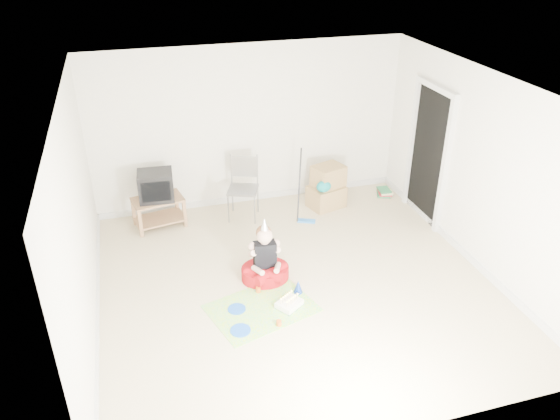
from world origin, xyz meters
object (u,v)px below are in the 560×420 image
object	(u,v)px
cardboard_boxes	(327,188)
crt_tv	(156,186)
seated_woman	(265,266)
folding_chair	(243,190)
birthday_cake	(289,304)
tv_stand	(159,210)

from	to	relation	value
cardboard_boxes	crt_tv	bearing A→B (deg)	177.72
cardboard_boxes	seated_woman	world-z (taller)	seated_woman
folding_chair	seated_woman	xyz separation A→B (m)	(-0.10, -1.72, -0.29)
cardboard_boxes	birthday_cake	bearing A→B (deg)	-119.87
tv_stand	seated_woman	bearing A→B (deg)	-56.33
crt_tv	birthday_cake	distance (m)	2.89
seated_woman	tv_stand	bearing A→B (deg)	123.67
seated_woman	folding_chair	bearing A→B (deg)	86.75
folding_chair	seated_woman	distance (m)	1.74
tv_stand	cardboard_boxes	xyz separation A→B (m)	(2.70, -0.11, 0.06)
tv_stand	birthday_cake	size ratio (longest dim) A/B	2.20
tv_stand	folding_chair	xyz separation A→B (m)	(1.31, -0.10, 0.21)
tv_stand	birthday_cake	xyz separation A→B (m)	(1.34, -2.48, -0.23)
tv_stand	birthday_cake	world-z (taller)	tv_stand
folding_chair	birthday_cake	xyz separation A→B (m)	(0.03, -2.38, -0.45)
tv_stand	folding_chair	size ratio (longest dim) A/B	0.82
tv_stand	seated_woman	xyz separation A→B (m)	(1.21, -1.81, -0.08)
cardboard_boxes	folding_chair	bearing A→B (deg)	179.57
folding_chair	cardboard_boxes	distance (m)	1.40
folding_chair	birthday_cake	size ratio (longest dim) A/B	2.68
tv_stand	cardboard_boxes	bearing A→B (deg)	-2.28
crt_tv	cardboard_boxes	bearing A→B (deg)	2.12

